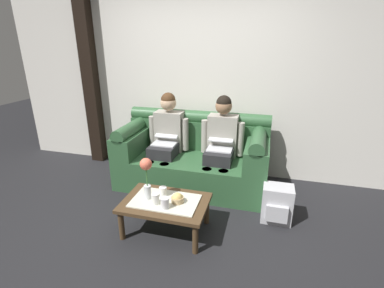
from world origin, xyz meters
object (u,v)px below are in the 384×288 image
at_px(person_left, 167,136).
at_px(cup_near_right, 163,191).
at_px(person_right, 221,140).
at_px(coffee_table, 165,205).
at_px(cup_far_center, 155,199).
at_px(snack_bowl, 178,198).
at_px(couch, 193,158).
at_px(cup_near_left, 165,203).
at_px(flower_vase, 146,173).
at_px(backpack_right, 277,204).

xyz_separation_m(person_left, cup_near_right, (0.32, -1.00, -0.25)).
relative_size(person_right, cup_near_right, 12.76).
distance_m(coffee_table, cup_far_center, 0.15).
distance_m(snack_bowl, cup_near_right, 0.20).
bearing_deg(coffee_table, cup_far_center, -129.51).
relative_size(couch, coffee_table, 2.29).
bearing_deg(cup_far_center, cup_near_left, -20.27).
relative_size(flower_vase, backpack_right, 1.08).
height_order(couch, cup_near_left, couch).
xyz_separation_m(couch, flower_vase, (-0.18, -1.10, 0.27)).
bearing_deg(person_right, cup_near_left, -104.99).
relative_size(person_right, cup_far_center, 11.28).
xyz_separation_m(person_right, snack_bowl, (-0.24, -1.08, -0.26)).
bearing_deg(flower_vase, coffee_table, 4.78).
height_order(person_left, cup_far_center, person_left).
bearing_deg(cup_near_right, person_right, 67.01).
xyz_separation_m(cup_near_left, cup_far_center, (-0.12, 0.04, 0.00)).
bearing_deg(cup_near_left, cup_near_right, 115.77).
height_order(person_right, flower_vase, person_right).
distance_m(cup_near_left, backpack_right, 1.23).
bearing_deg(cup_near_left, snack_bowl, 57.64).
bearing_deg(couch, cup_far_center, -93.40).
xyz_separation_m(person_left, person_right, (0.74, -0.00, 0.00)).
relative_size(couch, cup_near_right, 20.32).
distance_m(person_left, flower_vase, 1.11).
bearing_deg(cup_near_right, coffee_table, -56.61).
bearing_deg(person_right, flower_vase, -116.64).
relative_size(flower_vase, snack_bowl, 3.53).
xyz_separation_m(person_left, backpack_right, (1.47, -0.60, -0.46)).
relative_size(coffee_table, snack_bowl, 6.82).
height_order(couch, coffee_table, couch).
xyz_separation_m(cup_near_right, backpack_right, (1.15, 0.40, -0.20)).
distance_m(cup_near_left, cup_far_center, 0.12).
bearing_deg(snack_bowl, backpack_right, 26.24).
xyz_separation_m(coffee_table, cup_near_left, (0.05, -0.13, 0.11)).
bearing_deg(backpack_right, cup_near_left, -149.97).
distance_m(person_right, cup_near_left, 1.27).
distance_m(person_left, backpack_right, 1.65).
xyz_separation_m(person_right, cup_far_center, (-0.44, -1.16, -0.25)).
xyz_separation_m(coffee_table, cup_near_right, (-0.05, 0.08, 0.10)).
relative_size(person_left, snack_bowl, 9.80).
distance_m(person_left, cup_far_center, 1.23).
relative_size(couch, cup_near_left, 18.09).
height_order(cup_near_left, cup_far_center, same).
xyz_separation_m(person_right, backpack_right, (0.73, -0.60, -0.46)).
distance_m(couch, cup_near_left, 1.21).
bearing_deg(person_left, cup_far_center, -75.51).
bearing_deg(flower_vase, couch, 80.72).
height_order(person_left, cup_near_left, person_left).
distance_m(person_left, cup_near_left, 1.30).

